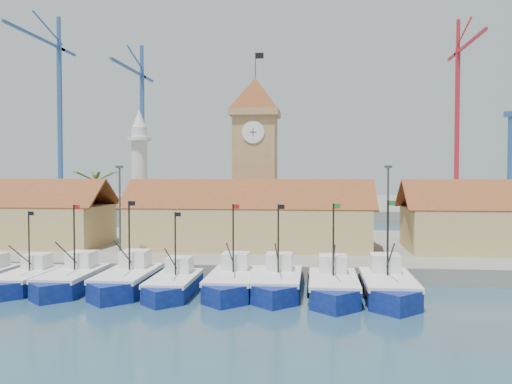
# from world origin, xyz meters

# --- Properties ---
(ground) EXTENTS (400.00, 400.00, 0.00)m
(ground) POSITION_xyz_m (0.00, 0.00, 0.00)
(ground) COLOR navy
(ground) RESTS_ON ground
(quay) EXTENTS (140.00, 32.00, 1.50)m
(quay) POSITION_xyz_m (0.00, 24.00, 0.75)
(quay) COLOR gray
(quay) RESTS_ON ground
(terminal) EXTENTS (240.00, 80.00, 2.00)m
(terminal) POSITION_xyz_m (0.00, 110.00, 1.00)
(terminal) COLOR gray
(terminal) RESTS_ON ground
(boat_1) EXTENTS (3.36, 9.19, 6.96)m
(boat_1) POSITION_xyz_m (-17.08, 2.81, 0.72)
(boat_1) COLOR navy
(boat_1) RESTS_ON ground
(boat_2) EXTENTS (3.65, 10.00, 7.57)m
(boat_2) POSITION_xyz_m (-13.11, 2.83, 0.78)
(boat_2) COLOR navy
(boat_2) RESTS_ON ground
(boat_3) EXTENTS (3.83, 10.48, 7.93)m
(boat_3) POSITION_xyz_m (-8.34, 2.88, 0.82)
(boat_3) COLOR navy
(boat_3) RESTS_ON ground
(boat_4) EXTENTS (3.40, 9.30, 7.04)m
(boat_4) POSITION_xyz_m (-4.17, 2.06, 0.73)
(boat_4) COLOR navy
(boat_4) RESTS_ON ground
(boat_5) EXTENTS (3.71, 10.17, 7.69)m
(boat_5) POSITION_xyz_m (0.46, 3.01, 0.80)
(boat_5) COLOR navy
(boat_5) RESTS_ON ground
(boat_6) EXTENTS (3.71, 10.16, 7.69)m
(boat_6) POSITION_xyz_m (4.18, 3.17, 0.79)
(boat_6) COLOR navy
(boat_6) RESTS_ON ground
(boat_7) EXTENTS (3.79, 10.39, 7.86)m
(boat_7) POSITION_xyz_m (8.63, 2.07, 0.81)
(boat_7) COLOR navy
(boat_7) RESTS_ON ground
(boat_8) EXTENTS (3.92, 10.74, 8.13)m
(boat_8) POSITION_xyz_m (12.91, 2.24, 0.84)
(boat_8) COLOR navy
(boat_8) RESTS_ON ground
(hall_center) EXTENTS (27.04, 10.13, 7.61)m
(hall_center) POSITION_xyz_m (0.00, 20.00, 3.99)
(hall_center) COLOR tan
(hall_center) RESTS_ON quay
(clock_tower) EXTENTS (5.80, 5.80, 22.70)m
(clock_tower) POSITION_xyz_m (0.00, 26.00, 11.96)
(clock_tower) COLOR tan
(clock_tower) RESTS_ON quay
(minaret) EXTENTS (3.00, 3.00, 16.30)m
(minaret) POSITION_xyz_m (-15.00, 28.00, 9.73)
(minaret) COLOR silver
(minaret) RESTS_ON quay
(palm_tree) EXTENTS (5.60, 5.03, 8.39)m
(palm_tree) POSITION_xyz_m (-20.00, 26.00, 6.25)
(palm_tree) COLOR brown
(palm_tree) RESTS_ON quay
(lamp_posts) EXTENTS (80.70, 0.25, 9.03)m
(lamp_posts) POSITION_xyz_m (0.50, 12.00, 6.48)
(lamp_posts) COLOR #3F3F44
(lamp_posts) RESTS_ON quay
(crane_blue_far) EXTENTS (1.00, 37.10, 48.28)m
(crane_blue_far) POSITION_xyz_m (-59.73, 100.13, 29.15)
(crane_blue_far) COLOR #2E518E
(crane_blue_far) RESTS_ON terminal
(crane_blue_near) EXTENTS (1.00, 33.47, 41.66)m
(crane_blue_near) POSITION_xyz_m (-39.31, 106.47, 25.19)
(crane_blue_near) COLOR #2E518E
(crane_blue_near) RESTS_ON terminal
(crane_red_right) EXTENTS (1.00, 33.71, 45.57)m
(crane_red_right) POSITION_xyz_m (42.54, 103.54, 27.36)
(crane_red_right) COLOR red
(crane_red_right) RESTS_ON terminal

